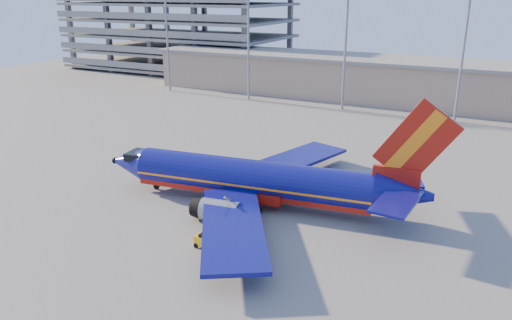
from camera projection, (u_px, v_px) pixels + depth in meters
name	position (u px, v px, depth m)	size (l,w,h in m)	color
ground	(251.00, 201.00, 53.38)	(220.00, 220.00, 0.00)	slate
terminal_building	(437.00, 83.00, 96.35)	(122.00, 16.00, 8.50)	gray
parking_garage	(179.00, 27.00, 138.82)	(62.00, 32.00, 21.40)	slate
light_mast_row	(405.00, 14.00, 84.17)	(101.60, 1.60, 28.65)	gray
aircraft_main	(260.00, 180.00, 51.67)	(36.62, 35.01, 12.43)	navy
baggage_tug	(206.00, 240.00, 43.37)	(2.01, 1.33, 1.38)	#EBB114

